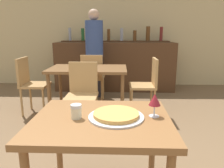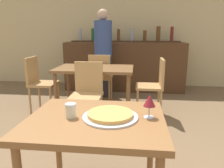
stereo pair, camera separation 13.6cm
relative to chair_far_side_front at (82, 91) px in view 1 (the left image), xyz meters
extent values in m
cube|color=#D1B784|center=(0.37, 2.59, 0.88)|extent=(8.00, 0.05, 2.80)
cube|color=brown|center=(0.37, -1.40, 0.18)|extent=(0.91, 0.75, 0.04)
cylinder|color=brown|center=(-0.02, -1.09, -0.18)|extent=(0.05, 0.05, 0.68)
cylinder|color=brown|center=(0.77, -1.09, -0.18)|extent=(0.05, 0.05, 0.68)
cube|color=brown|center=(0.00, 0.54, 0.20)|extent=(1.18, 0.73, 0.04)
cylinder|color=brown|center=(-0.53, 0.23, -0.17)|extent=(0.05, 0.05, 0.70)
cylinder|color=brown|center=(0.53, 0.23, -0.17)|extent=(0.05, 0.05, 0.70)
cylinder|color=brown|center=(-0.53, 0.84, -0.17)|extent=(0.05, 0.05, 0.70)
cylinder|color=brown|center=(0.53, 0.84, -0.17)|extent=(0.05, 0.05, 0.70)
cube|color=#4C2D19|center=(0.37, 2.08, 0.00)|extent=(2.60, 0.56, 1.05)
cube|color=#4C2D19|center=(0.37, 2.22, 0.55)|extent=(2.39, 0.24, 0.03)
cylinder|color=#9999A3|center=(-0.64, 2.22, 0.70)|extent=(0.06, 0.06, 0.28)
cylinder|color=#1E5123|center=(-0.35, 2.22, 0.69)|extent=(0.07, 0.07, 0.27)
cylinder|color=maroon|center=(-0.06, 2.22, 0.71)|extent=(0.06, 0.06, 0.29)
cylinder|color=#5B3314|center=(0.23, 2.22, 0.69)|extent=(0.07, 0.07, 0.25)
cylinder|color=#9999A3|center=(0.52, 2.22, 0.70)|extent=(0.07, 0.07, 0.27)
cylinder|color=#5B3314|center=(0.81, 2.22, 0.67)|extent=(0.08, 0.08, 0.22)
cylinder|color=#5B3314|center=(1.10, 2.22, 0.72)|extent=(0.09, 0.09, 0.31)
cylinder|color=maroon|center=(1.39, 2.22, 0.71)|extent=(0.07, 0.07, 0.30)
cube|color=tan|center=(0.00, -0.08, -0.06)|extent=(0.40, 0.40, 0.04)
cube|color=tan|center=(0.00, 0.10, 0.16)|extent=(0.38, 0.04, 0.41)
cylinder|color=tan|center=(-0.17, -0.25, -0.30)|extent=(0.03, 0.03, 0.44)
cylinder|color=tan|center=(0.17, -0.25, -0.30)|extent=(0.03, 0.03, 0.44)
cylinder|color=tan|center=(-0.17, 0.09, -0.30)|extent=(0.03, 0.03, 0.44)
cylinder|color=tan|center=(0.17, 0.09, -0.30)|extent=(0.03, 0.03, 0.44)
cube|color=tan|center=(0.00, 1.15, -0.06)|extent=(0.40, 0.40, 0.04)
cube|color=tan|center=(0.00, 0.97, 0.16)|extent=(0.38, 0.04, 0.41)
cylinder|color=tan|center=(0.17, 1.32, -0.30)|extent=(0.03, 0.03, 0.44)
cylinder|color=tan|center=(-0.17, 1.32, -0.30)|extent=(0.03, 0.03, 0.44)
cylinder|color=tan|center=(0.17, 0.98, -0.30)|extent=(0.03, 0.03, 0.44)
cylinder|color=tan|center=(-0.17, 0.98, -0.30)|extent=(0.03, 0.03, 0.44)
cube|color=tan|center=(-0.84, 0.54, -0.06)|extent=(0.40, 0.40, 0.04)
cube|color=tan|center=(-1.02, 0.54, 0.16)|extent=(0.04, 0.38, 0.41)
cylinder|color=tan|center=(-0.67, 0.37, -0.30)|extent=(0.03, 0.03, 0.44)
cylinder|color=tan|center=(-0.67, 0.71, -0.30)|extent=(0.03, 0.03, 0.44)
cylinder|color=tan|center=(-1.01, 0.37, -0.30)|extent=(0.03, 0.03, 0.44)
cylinder|color=tan|center=(-1.01, 0.71, -0.30)|extent=(0.03, 0.03, 0.44)
cube|color=tan|center=(0.84, 0.54, -0.06)|extent=(0.40, 0.40, 0.04)
cube|color=tan|center=(1.02, 0.54, 0.16)|extent=(0.04, 0.38, 0.41)
cylinder|color=tan|center=(0.67, 0.71, -0.30)|extent=(0.03, 0.03, 0.44)
cylinder|color=tan|center=(0.67, 0.37, -0.30)|extent=(0.03, 0.03, 0.44)
cylinder|color=tan|center=(1.01, 0.71, -0.30)|extent=(0.03, 0.03, 0.44)
cylinder|color=tan|center=(1.01, 0.37, -0.30)|extent=(0.03, 0.03, 0.44)
cylinder|color=silver|center=(0.47, -1.39, 0.21)|extent=(0.37, 0.37, 0.01)
cylinder|color=gold|center=(0.47, -1.39, 0.22)|extent=(0.30, 0.30, 0.02)
cylinder|color=beige|center=(0.21, -1.41, 0.24)|extent=(0.07, 0.07, 0.07)
cylinder|color=silver|center=(0.21, -1.41, 0.28)|extent=(0.07, 0.07, 0.02)
cube|color=#2D2D38|center=(-0.01, 1.50, -0.12)|extent=(0.32, 0.18, 0.81)
cylinder|color=#33477F|center=(-0.01, 1.50, 0.62)|extent=(0.34, 0.34, 0.68)
sphere|color=tan|center=(-0.01, 1.50, 1.07)|extent=(0.21, 0.21, 0.21)
cylinder|color=silver|center=(0.73, -1.36, 0.20)|extent=(0.07, 0.07, 0.00)
cylinder|color=silver|center=(0.73, -1.36, 0.24)|extent=(0.01, 0.01, 0.07)
cone|color=maroon|center=(0.73, -1.36, 0.32)|extent=(0.08, 0.08, 0.08)
camera|label=1|loc=(0.50, -2.75, 0.76)|focal=35.00mm
camera|label=2|loc=(0.63, -2.74, 0.76)|focal=35.00mm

